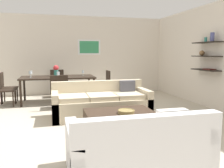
# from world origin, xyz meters

# --- Properties ---
(ground_plane) EXTENTS (18.00, 18.00, 0.00)m
(ground_plane) POSITION_xyz_m (0.00, 0.00, 0.00)
(ground_plane) COLOR #BCB29E
(back_wall_unit) EXTENTS (8.40, 0.09, 2.70)m
(back_wall_unit) POSITION_xyz_m (0.30, 3.53, 1.35)
(back_wall_unit) COLOR silver
(back_wall_unit) RESTS_ON ground
(right_wall_shelf_unit) EXTENTS (0.34, 8.20, 2.70)m
(right_wall_shelf_unit) POSITION_xyz_m (3.03, 0.60, 1.35)
(right_wall_shelf_unit) COLOR silver
(right_wall_shelf_unit) RESTS_ON ground
(sofa_beige) EXTENTS (2.17, 0.90, 0.78)m
(sofa_beige) POSITION_xyz_m (0.08, 0.34, 0.29)
(sofa_beige) COLOR beige
(sofa_beige) RESTS_ON ground
(loveseat_white) EXTENTS (1.67, 0.90, 0.78)m
(loveseat_white) POSITION_xyz_m (-0.00, -2.24, 0.29)
(loveseat_white) COLOR white
(loveseat_white) RESTS_ON ground
(coffee_table) EXTENTS (1.23, 0.98, 0.38)m
(coffee_table) POSITION_xyz_m (0.18, -0.89, 0.19)
(coffee_table) COLOR #38281E
(coffee_table) RESTS_ON ground
(decorative_bowl) EXTENTS (0.30, 0.30, 0.06)m
(decorative_bowl) POSITION_xyz_m (0.26, -0.96, 0.41)
(decorative_bowl) COLOR #99844C
(decorative_bowl) RESTS_ON coffee_table
(dining_table) EXTENTS (2.10, 1.04, 0.75)m
(dining_table) POSITION_xyz_m (-0.81, 2.23, 0.69)
(dining_table) COLOR black
(dining_table) RESTS_ON ground
(dining_chair_foot) EXTENTS (0.44, 0.44, 0.88)m
(dining_chair_foot) POSITION_xyz_m (-0.81, 1.30, 0.50)
(dining_chair_foot) COLOR black
(dining_chair_foot) RESTS_ON ground
(dining_chair_left_near) EXTENTS (0.44, 0.44, 0.88)m
(dining_chair_left_near) POSITION_xyz_m (-2.27, 1.99, 0.50)
(dining_chair_left_near) COLOR black
(dining_chair_left_near) RESTS_ON ground
(dining_chair_right_far) EXTENTS (0.44, 0.44, 0.88)m
(dining_chair_right_far) POSITION_xyz_m (0.64, 2.46, 0.50)
(dining_chair_right_far) COLOR black
(dining_chair_right_far) RESTS_ON ground
(dining_chair_head) EXTENTS (0.44, 0.44, 0.88)m
(dining_chair_head) POSITION_xyz_m (-0.81, 3.15, 0.50)
(dining_chair_head) COLOR black
(dining_chair_head) RESTS_ON ground
(dining_chair_left_far) EXTENTS (0.44, 0.44, 0.88)m
(dining_chair_left_far) POSITION_xyz_m (-2.27, 2.46, 0.50)
(dining_chair_left_far) COLOR black
(dining_chair_left_far) RESTS_ON ground
(wine_glass_left_far) EXTENTS (0.07, 0.07, 0.18)m
(wine_glass_left_far) POSITION_xyz_m (-1.57, 2.35, 0.87)
(wine_glass_left_far) COLOR silver
(wine_glass_left_far) RESTS_ON dining_table
(wine_glass_right_far) EXTENTS (0.07, 0.07, 0.16)m
(wine_glass_right_far) POSITION_xyz_m (-0.06, 2.35, 0.86)
(wine_glass_right_far) COLOR silver
(wine_glass_right_far) RESTS_ON dining_table
(wine_glass_left_near) EXTENTS (0.08, 0.08, 0.18)m
(wine_glass_left_near) POSITION_xyz_m (-1.57, 2.10, 0.88)
(wine_glass_left_near) COLOR silver
(wine_glass_left_near) RESTS_ON dining_table
(wine_glass_foot) EXTENTS (0.07, 0.07, 0.18)m
(wine_glass_foot) POSITION_xyz_m (-0.81, 1.77, 0.88)
(wine_glass_foot) COLOR silver
(wine_glass_foot) RESTS_ON dining_table
(wine_glass_head) EXTENTS (0.07, 0.07, 0.19)m
(wine_glass_head) POSITION_xyz_m (-0.81, 2.69, 0.88)
(wine_glass_head) COLOR silver
(wine_glass_head) RESTS_ON dining_table
(centerpiece_vase) EXTENTS (0.16, 0.16, 0.33)m
(centerpiece_vase) POSITION_xyz_m (-0.86, 2.27, 0.93)
(centerpiece_vase) COLOR teal
(centerpiece_vase) RESTS_ON dining_table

